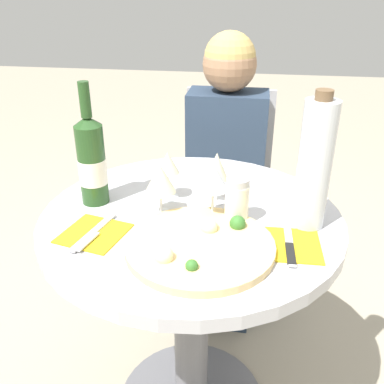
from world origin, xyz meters
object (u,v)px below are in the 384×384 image
at_px(chair_behind_diner, 225,199).
at_px(wine_bottle, 92,161).
at_px(tall_carafe, 314,165).
at_px(pizza_large, 200,245).
at_px(dining_table, 191,277).
at_px(seated_diner, 224,188).

height_order(chair_behind_diner, wine_bottle, wine_bottle).
bearing_deg(wine_bottle, chair_behind_diner, 65.25).
bearing_deg(chair_behind_diner, tall_carafe, 109.24).
bearing_deg(pizza_large, tall_carafe, 30.85).
relative_size(dining_table, seated_diner, 0.70).
xyz_separation_m(pizza_large, wine_bottle, (-0.33, 0.20, 0.12)).
bearing_deg(wine_bottle, tall_carafe, -4.10).
bearing_deg(tall_carafe, wine_bottle, 175.90).
distance_m(seated_diner, tall_carafe, 0.77).
height_order(seated_diner, pizza_large, seated_diner).
bearing_deg(tall_carafe, pizza_large, -149.15).
distance_m(chair_behind_diner, pizza_large, 0.98).
distance_m(chair_behind_diner, seated_diner, 0.18).
height_order(pizza_large, tall_carafe, tall_carafe).
bearing_deg(tall_carafe, seated_diner, 113.04).
distance_m(dining_table, seated_diner, 0.61).
relative_size(chair_behind_diner, tall_carafe, 2.62).
height_order(chair_behind_diner, pizza_large, chair_behind_diner).
bearing_deg(seated_diner, tall_carafe, 113.04).
distance_m(dining_table, wine_bottle, 0.45).
relative_size(dining_table, wine_bottle, 2.40).
distance_m(chair_behind_diner, wine_bottle, 0.91).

